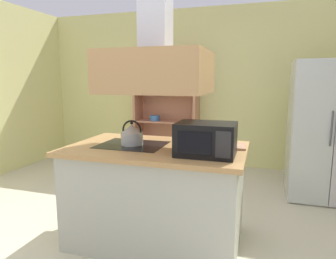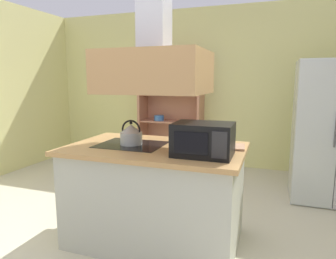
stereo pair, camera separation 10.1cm
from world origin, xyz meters
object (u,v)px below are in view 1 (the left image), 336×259
Objects in this scene: cutting_board at (226,146)px; microwave at (206,139)px; dish_cabinet at (167,117)px; kettle at (132,135)px; refrigerator at (328,131)px.

microwave is (-0.12, -0.35, 0.12)m from cutting_board.
cutting_board is at bearing -61.24° from dish_cabinet.
cutting_board is (0.83, 0.18, -0.09)m from kettle.
kettle is 0.74m from microwave.
kettle is 0.67× the size of cutting_board.
refrigerator reaches higher than cutting_board.
refrigerator reaches higher than microwave.
refrigerator is at bearing 56.26° from microwave.
refrigerator is 3.76× the size of microwave.
refrigerator is 2.53m from kettle.
dish_cabinet is 5.63× the size of cutting_board.
dish_cabinet reaches higher than refrigerator.
kettle is 0.49× the size of microwave.
microwave is at bearing -13.76° from kettle.
refrigerator is 7.59× the size of kettle.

